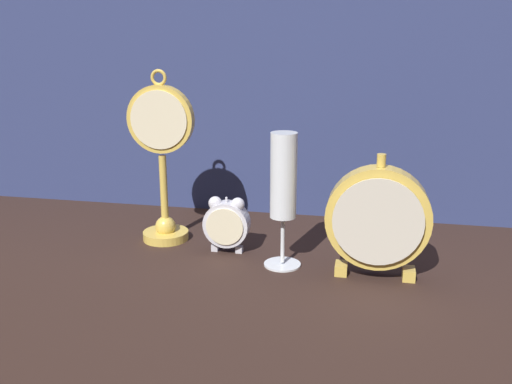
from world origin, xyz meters
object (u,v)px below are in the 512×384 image
at_px(alarm_clock_twin_bell, 227,222).
at_px(champagne_flute, 283,186).
at_px(mantel_clock_silver, 378,219).
at_px(pocket_watch_on_stand, 162,162).

distance_m(alarm_clock_twin_bell, champagne_flute, 0.14).
height_order(mantel_clock_silver, champagne_flute, champagne_flute).
xyz_separation_m(pocket_watch_on_stand, mantel_clock_silver, (0.39, -0.10, -0.05)).
xyz_separation_m(mantel_clock_silver, champagne_flute, (-0.15, 0.02, 0.04)).
distance_m(pocket_watch_on_stand, mantel_clock_silver, 0.41).
bearing_deg(mantel_clock_silver, champagne_flute, 173.91).
relative_size(alarm_clock_twin_bell, champagne_flute, 0.45).
bearing_deg(pocket_watch_on_stand, champagne_flute, -18.36).
bearing_deg(alarm_clock_twin_bell, pocket_watch_on_stand, 163.46).
bearing_deg(pocket_watch_on_stand, mantel_clock_silver, -13.68).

